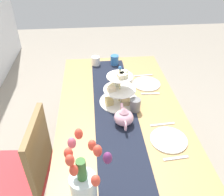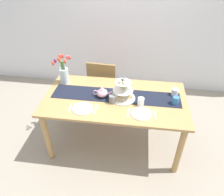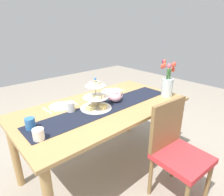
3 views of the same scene
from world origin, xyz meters
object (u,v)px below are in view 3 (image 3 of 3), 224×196
(tiered_cake_stand, at_px, (96,99))
(knife_left, at_px, (102,94))
(dinner_plate_right, at_px, (61,106))
(mug_grey, at_px, (99,98))
(chair_left, at_px, (176,148))
(fork_right, at_px, (74,103))
(dining_table, at_px, (103,115))
(teapot, at_px, (115,96))
(mug_white_text, at_px, (71,107))
(cream_jug, at_px, (38,134))
(knife_right, at_px, (47,111))
(mug_orange, at_px, (30,124))
(dinner_plate_left, at_px, (111,91))
(fork_left, at_px, (120,89))
(tulip_vase, at_px, (167,83))

(tiered_cake_stand, distance_m, knife_left, 0.40)
(dinner_plate_right, height_order, mug_grey, mug_grey)
(chair_left, bearing_deg, fork_right, -64.77)
(dining_table, relative_size, fork_right, 11.40)
(teapot, relative_size, mug_grey, 2.51)
(mug_white_text, bearing_deg, cream_jug, 32.24)
(knife_right, relative_size, mug_orange, 1.79)
(fork_right, height_order, mug_grey, mug_grey)
(fork_right, relative_size, mug_white_text, 1.58)
(dinner_plate_left, relative_size, mug_white_text, 2.42)
(dinner_plate_right, distance_m, knife_right, 0.15)
(knife_right, xyz_separation_m, mug_white_text, (-0.16, 0.16, 0.04))
(knife_right, bearing_deg, dinner_plate_left, 180.00)
(dinner_plate_left, distance_m, fork_left, 0.15)
(dinner_plate_right, xyz_separation_m, mug_grey, (-0.34, 0.16, 0.05))
(dinner_plate_left, height_order, mug_grey, mug_grey)
(dining_table, bearing_deg, dinner_plate_right, -39.10)
(dining_table, distance_m, cream_jug, 0.74)
(knife_right, distance_m, mug_orange, 0.34)
(cream_jug, xyz_separation_m, dinner_plate_right, (-0.39, -0.42, -0.04))
(tulip_vase, relative_size, knife_left, 2.36)
(dinner_plate_left, bearing_deg, mug_orange, 12.77)
(chair_left, relative_size, mug_orange, 9.58)
(dining_table, height_order, tiered_cake_stand, tiered_cake_stand)
(fork_left, bearing_deg, teapot, 39.00)
(dinner_plate_left, bearing_deg, dining_table, 37.79)
(tiered_cake_stand, bearing_deg, dinner_plate_right, -49.25)
(teapot, relative_size, cream_jug, 2.80)
(tulip_vase, height_order, dinner_plate_right, tulip_vase)
(knife_left, bearing_deg, mug_white_text, 17.88)
(teapot, relative_size, tulip_vase, 0.59)
(tulip_vase, distance_m, mug_grey, 0.78)
(dinner_plate_right, bearing_deg, fork_left, 180.00)
(dinner_plate_right, distance_m, mug_white_text, 0.17)
(cream_jug, relative_size, fork_right, 0.57)
(dining_table, distance_m, tiered_cake_stand, 0.22)
(fork_left, height_order, dinner_plate_right, dinner_plate_right)
(tulip_vase, bearing_deg, teapot, -24.89)
(tulip_vase, bearing_deg, fork_left, -66.17)
(chair_left, height_order, knife_right, chair_left)
(dining_table, relative_size, cream_jug, 20.11)
(chair_left, distance_m, cream_jug, 1.15)
(tiered_cake_stand, xyz_separation_m, tulip_vase, (-0.80, 0.25, 0.05))
(cream_jug, xyz_separation_m, mug_white_text, (-0.41, -0.26, 0.01))
(tiered_cake_stand, xyz_separation_m, teapot, (-0.25, -0.01, -0.04))
(fork_right, bearing_deg, mug_grey, 141.10)
(knife_right, bearing_deg, cream_jug, 59.46)
(fork_right, distance_m, mug_grey, 0.26)
(chair_left, xyz_separation_m, knife_left, (0.08, -0.94, 0.26))
(knife_left, xyz_separation_m, mug_white_text, (0.50, 0.16, 0.04))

